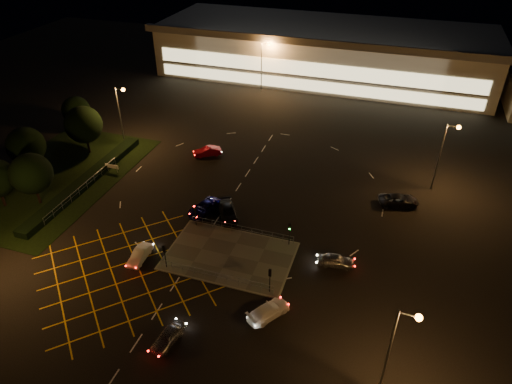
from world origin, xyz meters
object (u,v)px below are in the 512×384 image
(signal_nw, at_px, (195,211))
(car_east_grey, at_px, (398,200))
(signal_se, at_px, (270,276))
(signal_ne, at_px, (290,229))
(car_near_silver, at_px, (168,337))
(car_far_dkgrey, at_px, (228,212))
(car_approach_white, at_px, (268,311))
(car_queue_white, at_px, (140,255))
(signal_sw, at_px, (164,252))
(car_circ_red, at_px, (207,151))
(car_right_silver, at_px, (336,260))
(car_left_blue, at_px, (204,208))

(signal_nw, distance_m, car_east_grey, 26.94)
(signal_se, bearing_deg, signal_ne, -90.00)
(car_near_silver, distance_m, car_far_dkgrey, 20.02)
(signal_se, distance_m, signal_nw, 14.41)
(signal_se, height_order, car_approach_white, signal_se)
(signal_se, bearing_deg, car_queue_white, -1.24)
(car_queue_white, height_order, car_approach_white, car_approach_white)
(car_near_silver, bearing_deg, signal_sw, 128.06)
(signal_ne, height_order, car_queue_white, signal_ne)
(car_approach_white, bearing_deg, car_east_grey, -81.04)
(signal_ne, xyz_separation_m, car_queue_white, (-15.50, -7.65, -1.72))
(signal_nw, xyz_separation_m, car_near_silver, (4.78, -16.90, -1.70))
(car_east_grey, bearing_deg, signal_sw, 114.58)
(car_circ_red, xyz_separation_m, car_east_grey, (29.52, -4.46, 0.01))
(car_queue_white, bearing_deg, car_near_silver, -50.43)
(signal_ne, bearing_deg, car_far_dkgrey, 161.14)
(car_far_dkgrey, distance_m, car_circ_red, 16.57)
(signal_sw, xyz_separation_m, car_queue_white, (-3.50, 0.34, -1.72))
(signal_se, xyz_separation_m, car_right_silver, (5.83, 6.29, -1.67))
(signal_nw, xyz_separation_m, car_east_grey, (23.75, 12.61, -1.64))
(car_left_blue, xyz_separation_m, car_circ_red, (-5.55, 14.06, 0.03))
(signal_sw, distance_m, car_near_silver, 10.26)
(signal_sw, distance_m, car_east_grey, 31.48)
(signal_sw, distance_m, car_right_silver, 18.98)
(signal_se, relative_size, car_far_dkgrey, 0.62)
(car_circ_red, bearing_deg, car_right_silver, 18.83)
(car_right_silver, distance_m, car_east_grey, 15.48)
(signal_ne, bearing_deg, signal_se, -90.00)
(signal_se, distance_m, signal_ne, 7.99)
(signal_sw, height_order, car_right_silver, signal_sw)
(car_near_silver, bearing_deg, car_east_grey, 67.10)
(signal_se, distance_m, car_approach_white, 3.54)
(signal_nw, bearing_deg, signal_ne, 0.00)
(signal_se, bearing_deg, car_approach_white, 104.47)
(car_right_silver, relative_size, car_approach_white, 0.88)
(signal_sw, height_order, car_near_silver, signal_sw)
(signal_nw, distance_m, car_queue_white, 8.59)
(signal_se, height_order, car_queue_white, signal_se)
(signal_sw, relative_size, car_left_blue, 0.64)
(signal_ne, xyz_separation_m, car_near_silver, (-7.22, -16.90, -1.70))
(car_approach_white, bearing_deg, signal_ne, -52.07)
(car_circ_red, bearing_deg, car_approach_white, 0.77)
(signal_sw, relative_size, car_circ_red, 0.72)
(car_queue_white, xyz_separation_m, car_east_grey, (27.25, 20.26, 0.07))
(car_approach_white, bearing_deg, car_queue_white, 22.29)
(car_left_blue, distance_m, car_approach_white, 19.10)
(car_right_silver, bearing_deg, signal_nw, 76.03)
(signal_se, bearing_deg, car_east_grey, -119.70)
(car_approach_white, bearing_deg, car_circ_red, -22.65)
(car_near_silver, distance_m, car_queue_white, 12.41)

